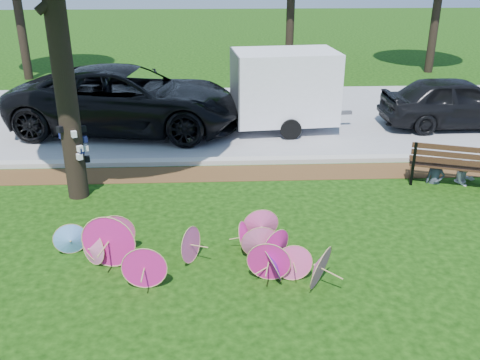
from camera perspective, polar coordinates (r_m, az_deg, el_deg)
The scene contains 11 objects.
ground at distance 9.03m, azimuth -2.63°, elevation -10.36°, with size 90.00×90.00×0.00m, color black.
mulch_strip at distance 13.02m, azimuth -2.71°, elevation 0.68°, with size 90.00×1.00×0.01m, color #472D16.
curb at distance 13.65m, azimuth -2.72°, elevation 2.02°, with size 90.00×0.30×0.12m, color #B7B5AD.
street at distance 17.60m, azimuth -2.75°, elevation 6.74°, with size 90.00×8.00×0.01m, color gray.
parasol_pile at distance 9.16m, azimuth -4.66°, elevation -7.18°, with size 4.81×2.05×0.96m.
black_van at distance 16.33m, azimuth -11.83°, elevation 8.41°, with size 3.15×6.84×1.90m, color black.
dark_pickup at distance 17.63m, azimuth 22.12°, elevation 7.67°, with size 1.82×4.52×1.54m, color black.
cargo_trailer at distance 16.02m, azimuth 4.79°, elevation 9.93°, with size 2.94×1.86×2.66m, color white.
park_bench at distance 13.20m, azimuth 21.79°, elevation 1.68°, with size 1.97×0.75×1.03m, color black, non-canonical shape.
person_left at distance 13.08m, azimuth 20.35°, elevation 2.02°, with size 0.42×0.28×1.16m, color #3B4450.
person_right at distance 13.37m, azimuth 23.11°, elevation 1.99°, with size 0.56×0.43×1.14m, color silver.
Camera 1 is at (0.06, -7.52, 4.99)m, focal length 40.00 mm.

